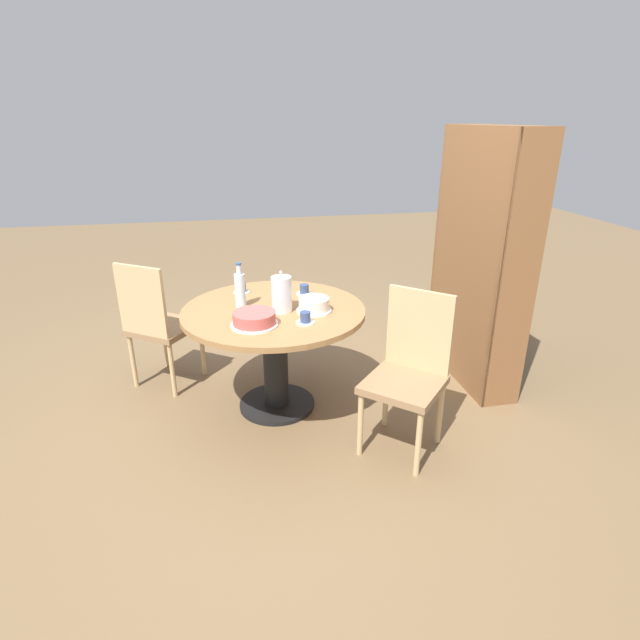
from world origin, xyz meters
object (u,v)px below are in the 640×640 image
Objects in this scene: chair_a at (409,370)px; bookshelf at (477,259)px; water_bottle at (240,289)px; cake_main at (254,319)px; chair_b at (158,323)px; coffee_pot at (282,293)px; cake_second at (314,305)px; cup_a at (305,319)px; cup_b at (242,289)px; cup_c at (304,290)px.

chair_a is 0.53× the size of bookshelf.
bookshelf is 1.73m from water_bottle.
water_bottle is (-0.65, -0.93, 0.35)m from chair_a.
water_bottle is at bearing -169.05° from cake_main.
coffee_pot is at bearing -177.12° from chair_b.
cake_main is 1.26× the size of cake_second.
bookshelf reaches higher than cup_a.
coffee_pot is at bearing 29.45° from cup_b.
cup_c is (-0.52, 0.08, 0.00)m from cup_a.
cup_b is 0.44m from cup_c.
coffee_pot reaches higher than cup_a.
cake_main is (0.33, 0.06, -0.08)m from water_bottle.
chair_a is at bearing 55.13° from water_bottle.
bookshelf is 1.73m from cake_main.
chair_a is at bearing 134.65° from bookshelf.
cake_second is at bearing 103.59° from bookshelf.
cup_a and cup_c have the same top height.
cup_c is at bearing 88.69° from bookshelf.
bookshelf is at bearing 84.86° from cup_b.
bookshelf reaches higher than chair_b.
chair_a is at bearing 44.25° from cup_b.
water_bottle is 2.58× the size of cup_a.
cup_a is (0.49, -1.35, -0.16)m from bookshelf.
water_bottle is at bearing -70.07° from cup_c.
water_bottle is 0.30m from cup_b.
water_bottle is 1.32× the size of cake_second.
chair_b is at bearing -102.77° from cup_c.
bookshelf is at bearing 109.88° from cup_a.
cake_second is 1.96× the size of cup_c.
cup_a is at bearing 176.55° from chair_b.
cake_main is 0.30m from cup_a.
bookshelf is at bearing 100.11° from coffee_pot.
water_bottle is at bearing -134.24° from cup_a.
cup_c is (0.24, 1.04, 0.25)m from chair_b.
water_bottle is (0.40, 0.59, 0.35)m from chair_b.
coffee_pot is at bearing -174.80° from chair_a.
bookshelf reaches higher than chair_a.
chair_b is 2.36m from bookshelf.
coffee_pot reaches higher than cup_c.
cake_second is at bearing 69.15° from water_bottle.
water_bottle is 0.34m from cake_main.
cup_a is (0.75, 0.96, 0.25)m from chair_b.
cup_c is at bearing -178.83° from cake_second.
cup_a is at bearing -8.88° from cup_c.
bookshelf is at bearing 94.42° from water_bottle.
chair_b is at bearing -123.90° from water_bottle.
cake_main is at bearing -95.25° from cup_a.
chair_b is 4.28× the size of cake_second.
water_bottle is at bearing -116.83° from coffee_pot.
chair_b is at bearing -121.88° from coffee_pot.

